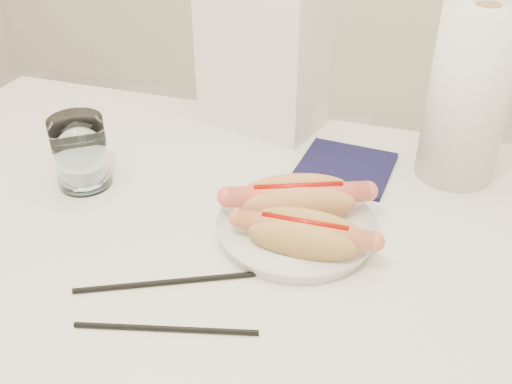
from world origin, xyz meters
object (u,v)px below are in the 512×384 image
(hotdog_left, at_px, (298,199))
(napkin_box, at_px, (262,50))
(water_glass, at_px, (80,153))
(hotdog_right, at_px, (304,234))
(paper_towel_roll, at_px, (469,96))
(table, at_px, (219,277))
(plate, at_px, (296,229))

(hotdog_left, distance_m, napkin_box, 0.32)
(water_glass, xyz_separation_m, napkin_box, (0.19, 0.28, 0.08))
(hotdog_right, bearing_deg, napkin_box, 113.89)
(hotdog_left, distance_m, paper_towel_roll, 0.30)
(table, relative_size, paper_towel_roll, 4.61)
(hotdog_left, distance_m, water_glass, 0.33)
(water_glass, height_order, paper_towel_roll, paper_towel_roll)
(table, distance_m, paper_towel_roll, 0.44)
(hotdog_right, bearing_deg, table, -179.28)
(hotdog_left, bearing_deg, table, -162.90)
(water_glass, bearing_deg, plate, -3.81)
(hotdog_right, bearing_deg, paper_towel_roll, 56.28)
(hotdog_left, bearing_deg, napkin_box, 94.03)
(hotdog_left, relative_size, paper_towel_roll, 0.71)
(plate, xyz_separation_m, water_glass, (-0.33, 0.02, 0.05))
(water_glass, relative_size, paper_towel_roll, 0.42)
(table, xyz_separation_m, hotdog_right, (0.11, 0.00, 0.10))
(plate, height_order, hotdog_left, hotdog_left)
(water_glass, bearing_deg, hotdog_left, 0.02)
(hotdog_left, xyz_separation_m, napkin_box, (-0.14, 0.28, 0.09))
(napkin_box, bearing_deg, table, -66.46)
(hotdog_right, distance_m, paper_towel_roll, 0.33)
(water_glass, xyz_separation_m, paper_towel_roll, (0.53, 0.20, 0.08))
(plate, height_order, paper_towel_roll, paper_towel_roll)
(table, bearing_deg, water_glass, 163.21)
(plate, distance_m, hotdog_right, 0.06)
(water_glass, relative_size, napkin_box, 0.40)
(table, height_order, water_glass, water_glass)
(plate, distance_m, napkin_box, 0.36)
(water_glass, distance_m, paper_towel_roll, 0.57)
(paper_towel_roll, bearing_deg, napkin_box, 167.55)
(hotdog_right, xyz_separation_m, napkin_box, (-0.16, 0.35, 0.10))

